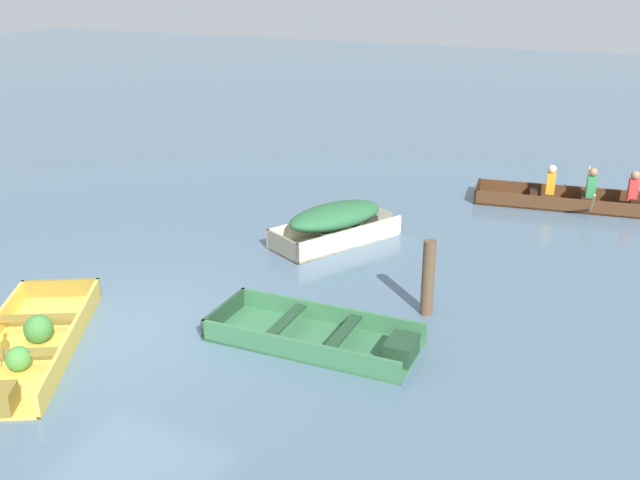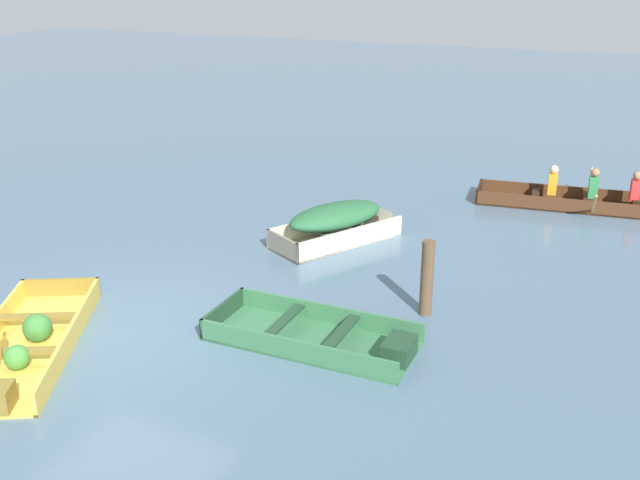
# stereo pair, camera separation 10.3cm
# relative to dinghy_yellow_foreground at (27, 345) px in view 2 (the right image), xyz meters

# --- Properties ---
(ground_plane) EXTENTS (80.00, 80.00, 0.00)m
(ground_plane) POSITION_rel_dinghy_yellow_foreground_xyz_m (0.60, 0.93, -0.13)
(ground_plane) COLOR slate
(dinghy_yellow_foreground) EXTENTS (2.63, 3.41, 0.43)m
(dinghy_yellow_foreground) POSITION_rel_dinghy_yellow_foreground_xyz_m (0.00, 0.00, 0.00)
(dinghy_yellow_foreground) COLOR #E5BC47
(dinghy_yellow_foreground) RESTS_ON ground
(skiff_green_near_moored) EXTENTS (2.91, 1.27, 0.31)m
(skiff_green_near_moored) POSITION_rel_dinghy_yellow_foreground_xyz_m (3.40, 1.96, -0.03)
(skiff_green_near_moored) COLOR #387047
(skiff_green_near_moored) RESTS_ON ground
(skiff_cream_mid_moored) EXTENTS (1.97, 2.64, 0.73)m
(skiff_cream_mid_moored) POSITION_rel_dinghy_yellow_foreground_xyz_m (1.97, 5.61, 0.29)
(skiff_cream_mid_moored) COLOR beige
(skiff_cream_mid_moored) RESTS_ON ground
(rowboat_dark_varnish_with_crew) EXTENTS (3.65, 2.25, 0.88)m
(rowboat_dark_varnish_with_crew) POSITION_rel_dinghy_yellow_foreground_xyz_m (5.65, 9.74, 0.06)
(rowboat_dark_varnish_with_crew) COLOR #4C2D19
(rowboat_dark_varnish_with_crew) RESTS_ON ground
(mooring_post) EXTENTS (0.19, 0.19, 1.16)m
(mooring_post) POSITION_rel_dinghy_yellow_foreground_xyz_m (4.40, 3.46, 0.45)
(mooring_post) COLOR brown
(mooring_post) RESTS_ON ground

